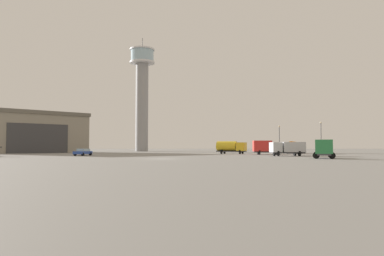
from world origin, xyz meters
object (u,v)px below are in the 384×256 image
car_blue (83,152)px  truck_box_red (266,147)px  truck_box_silver (287,148)px  light_post_west (321,134)px  light_post_centre (279,136)px  truck_fuel_tanker_yellow (231,147)px  control_tower (142,88)px  truck_flatbed_green (324,150)px  truck_fuel_tanker_orange (293,147)px

car_blue → truck_box_red: bearing=114.9°
car_blue → truck_box_silver: bearing=98.9°
truck_box_red → light_post_west: light_post_west is taller
light_post_west → light_post_centre: bearing=150.0°
truck_fuel_tanker_yellow → light_post_west: (25.78, 11.56, 3.36)m
car_blue → light_post_west: light_post_west is taller
light_post_west → control_tower: bearing=151.1°
truck_fuel_tanker_yellow → truck_box_red: truck_box_red is taller
truck_flatbed_green → car_blue: 44.52m
truck_box_silver → light_post_west: size_ratio=0.77×
truck_fuel_tanker_yellow → truck_fuel_tanker_orange: size_ratio=1.20×
light_post_centre → truck_fuel_tanker_orange: bearing=-89.7°
car_blue → light_post_centre: bearing=138.3°
truck_fuel_tanker_yellow → truck_flatbed_green: (10.45, -32.30, -0.35)m
light_post_west → truck_box_silver: bearing=-119.7°
truck_box_silver → truck_flatbed_green: 13.96m
light_post_west → light_post_centre: size_ratio=1.09×
truck_box_red → light_post_centre: size_ratio=0.76×
truck_box_silver → light_post_west: (17.11, 30.02, 3.53)m
truck_fuel_tanker_orange → truck_fuel_tanker_yellow: bearing=128.5°
car_blue → truck_flatbed_green: bearing=81.0°
truck_fuel_tanker_yellow → light_post_west: light_post_west is taller
truck_fuel_tanker_orange → light_post_centre: (-0.06, 14.05, 3.04)m
truck_box_red → light_post_centre: (9.01, 25.04, 3.01)m
truck_flatbed_green → light_post_west: (15.33, 43.86, 3.71)m
truck_fuel_tanker_yellow → car_blue: bearing=-130.0°
car_blue → truck_fuel_tanker_yellow: bearing=129.9°
control_tower → truck_flatbed_green: control_tower is taller
control_tower → truck_box_red: 62.75m
truck_box_red → truck_box_silver: bearing=-78.0°
control_tower → truck_fuel_tanker_orange: control_tower is taller
control_tower → truck_fuel_tanker_orange: (43.03, -37.56, -20.69)m
truck_fuel_tanker_yellow → light_post_centre: light_post_centre is taller
truck_flatbed_green → car_blue: bearing=-92.7°
car_blue → light_post_west: bearing=128.7°
truck_flatbed_green → truck_box_red: bearing=-152.2°
truck_box_silver → truck_box_red: 10.90m
control_tower → truck_fuel_tanker_yellow: (27.16, -40.83, -20.66)m
truck_box_red → truck_flatbed_green: size_ratio=0.88×
truck_box_red → car_blue: size_ratio=1.26×
truck_fuel_tanker_orange → car_blue: (-46.68, -18.86, -0.92)m
control_tower → car_blue: size_ratio=8.62×
truck_box_red → truck_flatbed_green: (3.66, -24.58, -0.34)m
truck_fuel_tanker_yellow → light_post_centre: 23.63m
truck_box_red → truck_fuel_tanker_orange: 14.25m
car_blue → light_post_west: (56.59, 27.15, 4.33)m
truck_flatbed_green → truck_box_silver: bearing=-153.3°
truck_box_silver → light_post_west: light_post_west is taller
light_post_west → truck_fuel_tanker_yellow: bearing=-155.8°
control_tower → truck_box_silver: control_tower is taller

